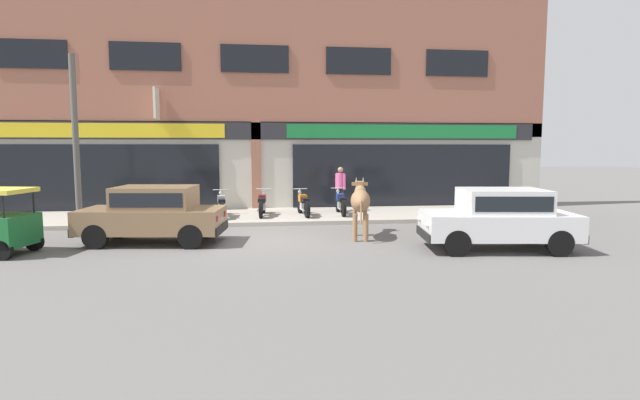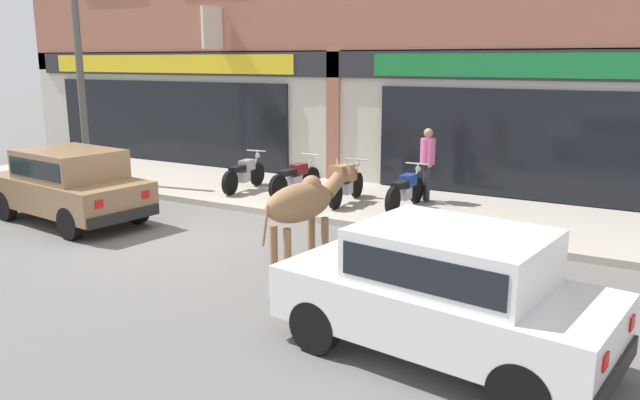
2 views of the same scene
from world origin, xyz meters
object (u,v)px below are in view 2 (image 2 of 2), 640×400
(car_3, at_px, (445,287))
(cow, at_px, (304,202))
(motorcycle_0, at_px, (244,174))
(motorcycle_1, at_px, (295,178))
(car_0, at_px, (69,182))
(utility_pole, at_px, (81,81))
(motorcycle_2, at_px, (347,185))
(pedestrian, at_px, (428,157))
(motorcycle_3, at_px, (405,190))

(car_3, bearing_deg, cow, 146.36)
(motorcycle_0, distance_m, motorcycle_1, 1.36)
(motorcycle_0, relative_size, motorcycle_1, 1.00)
(car_0, height_order, utility_pole, utility_pole)
(car_0, xyz_separation_m, utility_pole, (-2.70, 2.67, 1.83))
(motorcycle_0, bearing_deg, car_0, -110.89)
(car_0, distance_m, motorcycle_2, 5.65)
(car_0, height_order, car_3, same)
(motorcycle_2, relative_size, pedestrian, 1.13)
(car_3, xyz_separation_m, pedestrian, (-2.71, 6.68, 0.30))
(motorcycle_0, bearing_deg, motorcycle_3, 2.11)
(car_0, xyz_separation_m, car_3, (8.34, -1.89, 0.00))
(motorcycle_2, height_order, pedestrian, pedestrian)
(car_3, distance_m, pedestrian, 7.21)
(pedestrian, bearing_deg, car_3, -67.89)
(motorcycle_0, xyz_separation_m, pedestrian, (4.19, 1.02, 0.60))
(motorcycle_0, distance_m, utility_pole, 4.78)
(motorcycle_0, relative_size, pedestrian, 1.13)
(utility_pole, bearing_deg, motorcycle_0, 14.86)
(motorcycle_2, bearing_deg, motorcycle_0, -179.62)
(car_0, relative_size, car_3, 1.00)
(car_0, height_order, motorcycle_3, car_0)
(cow, height_order, utility_pole, utility_pole)
(car_0, distance_m, car_3, 8.55)
(cow, relative_size, motorcycle_2, 1.18)
(car_0, bearing_deg, car_3, -12.79)
(pedestrian, bearing_deg, motorcycle_1, -162.78)
(car_3, relative_size, motorcycle_3, 2.07)
(motorcycle_3, height_order, pedestrian, pedestrian)
(cow, bearing_deg, pedestrian, 86.93)
(pedestrian, bearing_deg, utility_pole, -165.75)
(motorcycle_1, relative_size, pedestrian, 1.13)
(car_3, bearing_deg, utility_pole, 157.54)
(car_0, xyz_separation_m, motorcycle_1, (2.79, 3.90, -0.30))
(car_0, xyz_separation_m, motorcycle_0, (1.44, 3.77, -0.30))
(motorcycle_3, distance_m, pedestrian, 1.06)
(motorcycle_0, relative_size, motorcycle_3, 1.00)
(motorcycle_0, xyz_separation_m, motorcycle_1, (1.35, 0.14, 0.00))
(cow, xyz_separation_m, motorcycle_0, (-3.94, 3.69, -0.49))
(cow, relative_size, motorcycle_1, 1.18)
(motorcycle_0, xyz_separation_m, motorcycle_2, (2.74, 0.02, 0.00))
(car_3, bearing_deg, car_0, 167.21)
(cow, xyz_separation_m, car_3, (2.96, -1.97, -0.19))
(motorcycle_0, relative_size, motorcycle_2, 1.00)
(car_3, bearing_deg, motorcycle_1, 133.74)
(motorcycle_0, xyz_separation_m, motorcycle_3, (4.05, 0.15, 0.00))
(car_0, bearing_deg, motorcycle_0, 69.11)
(car_0, bearing_deg, motorcycle_1, 54.44)
(cow, distance_m, motorcycle_0, 5.42)
(car_0, bearing_deg, cow, 0.85)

